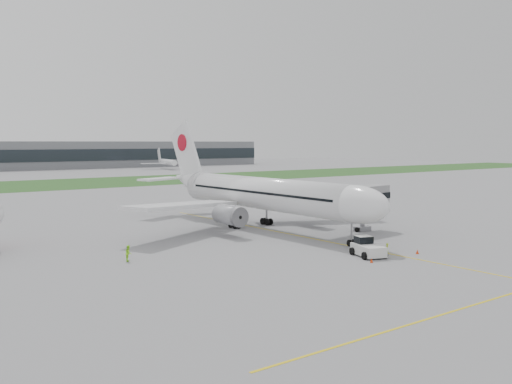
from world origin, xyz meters
TOP-DOWN VIEW (x-y plane):
  - ground at (0.00, 0.00)m, footprint 600.00×600.00m
  - apron_markings at (0.00, -5.00)m, footprint 70.00×70.00m
  - grass_strip at (0.00, 120.00)m, footprint 600.00×50.00m
  - airliner at (0.00, 4.87)m, footprint 48.13×53.95m
  - pushback_tug at (-3.21, -20.58)m, footprint 4.15×5.07m
  - jet_bridge at (6.81, -8.31)m, footprint 15.48×6.22m
  - safety_cone_left at (-5.66, -23.46)m, footprint 0.35×0.35m
  - safety_cone_right at (2.69, -23.40)m, footprint 0.40×0.40m
  - ground_crew_near at (-1.57, -22.22)m, footprint 0.69×0.68m
  - ground_crew_far at (-27.21, -6.13)m, footprint 1.05×1.13m
  - distant_aircraft_right at (83.53, 189.74)m, footprint 31.72×29.36m

SIDE VIEW (x-z plane):
  - ground at x=0.00m, z-range 0.00..0.00m
  - apron_markings at x=0.00m, z-range -0.02..0.02m
  - distant_aircraft_right at x=83.53m, z-range -5.16..5.16m
  - grass_strip at x=0.00m, z-range 0.00..0.02m
  - safety_cone_left at x=-5.66m, z-range 0.00..0.49m
  - safety_cone_right at x=2.69m, z-range 0.00..0.55m
  - ground_crew_near at x=-1.57m, z-range 0.00..1.59m
  - ground_crew_far at x=-27.21m, z-range 0.00..1.85m
  - pushback_tug at x=-3.21m, z-range -0.09..2.21m
  - jet_bridge at x=6.81m, z-range 1.72..8.91m
  - airliner at x=0.00m, z-range -3.28..14.60m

